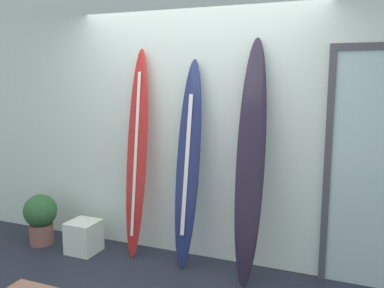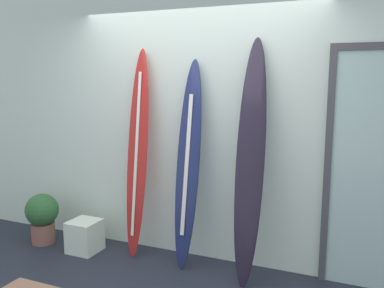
# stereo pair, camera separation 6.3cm
# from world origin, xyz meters

# --- Properties ---
(wall_back) EXTENTS (7.20, 0.20, 2.80)m
(wall_back) POSITION_xyz_m (0.00, 1.30, 1.40)
(wall_back) COLOR silver
(wall_back) RESTS_ON ground
(surfboard_crimson) EXTENTS (0.25, 0.32, 2.13)m
(surfboard_crimson) POSITION_xyz_m (-0.56, 1.00, 1.07)
(surfboard_crimson) COLOR red
(surfboard_crimson) RESTS_ON ground
(surfboard_navy) EXTENTS (0.26, 0.39, 2.02)m
(surfboard_navy) POSITION_xyz_m (0.01, 0.98, 1.00)
(surfboard_navy) COLOR navy
(surfboard_navy) RESTS_ON ground
(surfboard_charcoal) EXTENTS (0.29, 0.51, 2.21)m
(surfboard_charcoal) POSITION_xyz_m (0.63, 0.93, 1.10)
(surfboard_charcoal) COLOR #251E2F
(surfboard_charcoal) RESTS_ON ground
(display_block_left) EXTENTS (0.31, 0.31, 0.34)m
(display_block_left) POSITION_xyz_m (-1.13, 0.82, 0.17)
(display_block_left) COLOR silver
(display_block_left) RESTS_ON ground
(potted_plant) EXTENTS (0.36, 0.36, 0.56)m
(potted_plant) POSITION_xyz_m (-1.70, 0.82, 0.32)
(potted_plant) COLOR #86564B
(potted_plant) RESTS_ON ground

